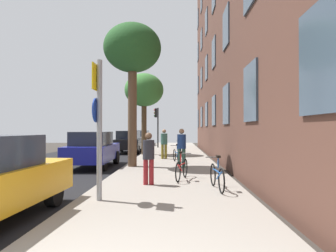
% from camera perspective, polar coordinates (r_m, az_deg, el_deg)
% --- Properties ---
extents(ground_plane, '(41.80, 41.80, 0.00)m').
position_cam_1_polar(ground_plane, '(17.84, -10.53, -6.22)').
color(ground_plane, '#332D28').
extents(road_asphalt, '(7.00, 38.00, 0.01)m').
position_cam_1_polar(road_asphalt, '(18.39, -16.97, -6.02)').
color(road_asphalt, black).
rests_on(road_asphalt, ground).
extents(sidewalk, '(4.20, 38.00, 0.12)m').
position_cam_1_polar(sidewalk, '(17.43, 0.86, -6.16)').
color(sidewalk, gray).
rests_on(sidewalk, ground).
extents(building_facade, '(0.56, 27.00, 17.20)m').
position_cam_1_polar(building_facade, '(18.35, 9.56, 21.37)').
color(building_facade, '#513328').
rests_on(building_facade, ground).
extents(sign_post, '(0.16, 0.60, 3.22)m').
position_cam_1_polar(sign_post, '(7.06, -13.06, 1.37)').
color(sign_post, gray).
rests_on(sign_post, sidewalk).
extents(traffic_light, '(0.43, 0.24, 3.54)m').
position_cam_1_polar(traffic_light, '(26.81, -2.15, 1.09)').
color(traffic_light, black).
rests_on(traffic_light, sidewalk).
extents(tree_near, '(2.53, 2.53, 6.28)m').
position_cam_1_polar(tree_near, '(13.71, -6.76, 13.94)').
color(tree_near, brown).
rests_on(tree_near, sidewalk).
extents(tree_far, '(2.52, 2.52, 5.24)m').
position_cam_1_polar(tree_far, '(19.64, -4.56, 6.65)').
color(tree_far, '#4C3823').
rests_on(tree_far, sidewalk).
extents(bicycle_0, '(0.42, 1.69, 0.93)m').
position_cam_1_polar(bicycle_0, '(8.29, 9.27, -9.35)').
color(bicycle_0, black).
rests_on(bicycle_0, sidewalk).
extents(bicycle_1, '(0.55, 1.61, 0.92)m').
position_cam_1_polar(bicycle_1, '(9.78, 2.61, -8.06)').
color(bicycle_1, black).
rests_on(bicycle_1, sidewalk).
extents(bicycle_2, '(0.49, 1.65, 0.90)m').
position_cam_1_polar(bicycle_2, '(14.82, 1.63, -5.55)').
color(bicycle_2, black).
rests_on(bicycle_2, sidewalk).
extents(bicycle_3, '(0.42, 1.66, 0.99)m').
position_cam_1_polar(bicycle_3, '(18.93, 2.22, -4.37)').
color(bicycle_3, black).
rests_on(bicycle_3, sidewalk).
extents(pedestrian_0, '(0.41, 0.41, 1.53)m').
position_cam_1_polar(pedestrian_0, '(8.87, -3.71, -5.48)').
color(pedestrian_0, maroon).
rests_on(pedestrian_0, sidewalk).
extents(pedestrian_1, '(0.44, 0.44, 1.65)m').
position_cam_1_polar(pedestrian_1, '(12.75, 2.60, -3.70)').
color(pedestrian_1, '#33594C').
rests_on(pedestrian_1, sidewalk).
extents(pedestrian_2, '(0.46, 0.46, 1.63)m').
position_cam_1_polar(pedestrian_2, '(16.52, -0.75, -3.03)').
color(pedestrian_2, olive).
rests_on(pedestrian_2, sidewalk).
extents(car_1, '(1.88, 4.18, 1.62)m').
position_cam_1_polar(car_1, '(14.18, -14.06, -4.25)').
color(car_1, navy).
rests_on(car_1, road_asphalt).
extents(car_2, '(1.82, 4.02, 1.62)m').
position_cam_1_polar(car_2, '(22.26, -7.42, -2.94)').
color(car_2, black).
rests_on(car_2, road_asphalt).
extents(car_3, '(1.89, 4.20, 1.62)m').
position_cam_1_polar(car_3, '(30.53, -5.23, -2.31)').
color(car_3, '#B7B7BC').
rests_on(car_3, road_asphalt).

